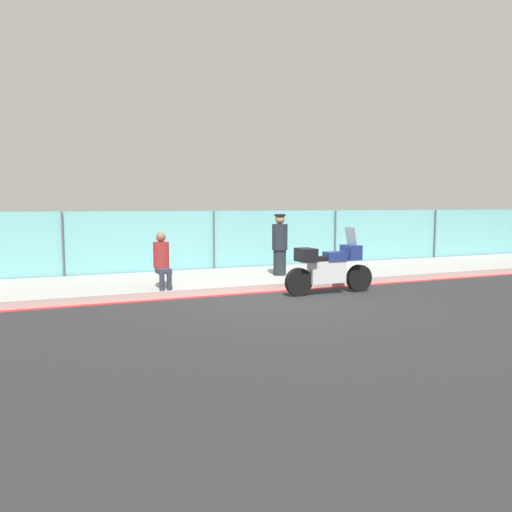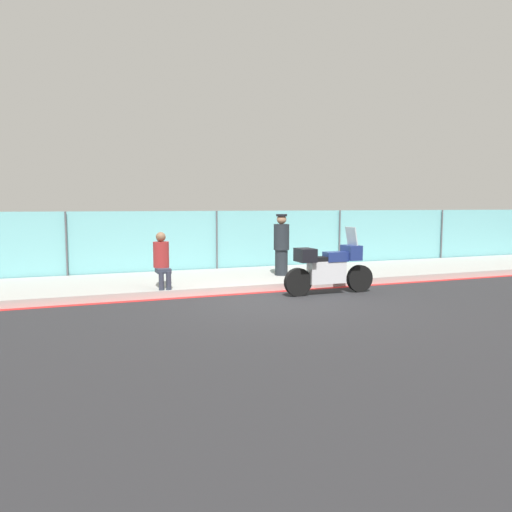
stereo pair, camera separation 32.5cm
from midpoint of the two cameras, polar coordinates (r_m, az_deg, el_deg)
ground_plane at (r=10.52m, az=3.59°, el=-5.25°), size 120.00×120.00×0.00m
sidewalk at (r=13.16m, az=-1.71°, el=-2.64°), size 30.60×3.30×0.17m
curb_paint_stripe at (r=11.57m, az=1.17°, el=-4.21°), size 30.60×0.18×0.01m
storefront_fence at (r=14.71m, az=-3.97°, el=1.55°), size 29.07×0.17×1.85m
motorcycle at (r=11.46m, az=9.12°, el=-1.26°), size 2.22×0.51×1.52m
officer_standing at (r=13.21m, az=3.63°, el=1.33°), size 0.41×0.41×1.62m
person_seated_on_curb at (r=11.35m, az=-9.92°, el=-0.13°), size 0.35×0.64×1.25m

